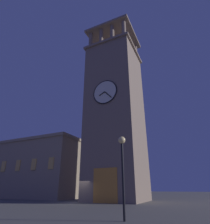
# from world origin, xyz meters

# --- Properties ---
(ground_plane) EXTENTS (200.00, 200.00, 0.00)m
(ground_plane) POSITION_xyz_m (0.00, 0.00, 0.00)
(ground_plane) COLOR #56544F
(clocktower) EXTENTS (8.10, 8.38, 30.52)m
(clocktower) POSITION_xyz_m (-3.41, -4.44, 12.63)
(clocktower) COLOR gray
(clocktower) RESTS_ON ground_plane
(adjacent_wing_building) EXTENTS (18.49, 7.89, 10.11)m
(adjacent_wing_building) POSITION_xyz_m (13.95, -5.91, 5.07)
(adjacent_wing_building) COLOR gray
(adjacent_wing_building) RESTS_ON ground_plane
(street_lamp) EXTENTS (0.44, 0.44, 4.57)m
(street_lamp) POSITION_xyz_m (-9.93, 10.69, 3.24)
(street_lamp) COLOR black
(street_lamp) RESTS_ON ground_plane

